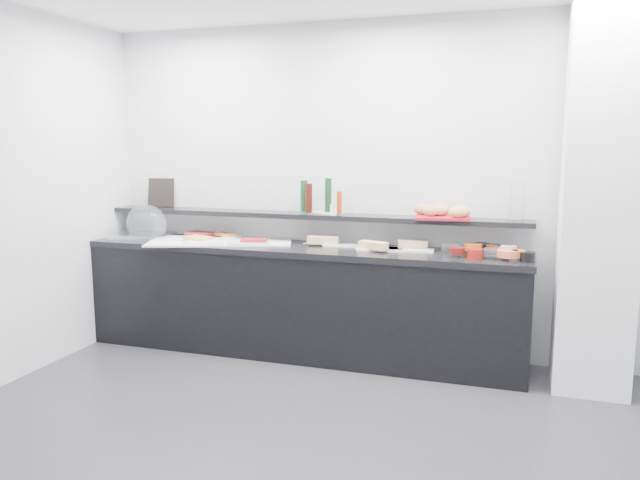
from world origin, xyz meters
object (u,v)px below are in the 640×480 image
(cloche_base, at_px, (143,236))
(sandwich_plate_mid, at_px, (379,249))
(framed_print, at_px, (161,192))
(condiment_tray, at_px, (327,213))
(carafe, at_px, (517,201))
(bread_tray, at_px, (443,217))

(cloche_base, bearing_deg, sandwich_plate_mid, -10.45)
(framed_print, bearing_deg, condiment_tray, -13.72)
(sandwich_plate_mid, distance_m, carafe, 1.09)
(condiment_tray, height_order, bread_tray, bread_tray)
(bread_tray, distance_m, carafe, 0.56)
(cloche_base, bearing_deg, bread_tray, -7.99)
(cloche_base, height_order, sandwich_plate_mid, cloche_base)
(cloche_base, relative_size, framed_print, 1.96)
(cloche_base, distance_m, bread_tray, 2.60)
(cloche_base, xyz_separation_m, bread_tray, (2.58, 0.16, 0.24))
(cloche_base, relative_size, sandwich_plate_mid, 1.40)
(bread_tray, relative_size, carafe, 1.37)
(cloche_base, xyz_separation_m, framed_print, (0.03, 0.28, 0.36))
(framed_print, xyz_separation_m, carafe, (3.10, -0.10, 0.02))
(bread_tray, bearing_deg, condiment_tray, 168.81)
(condiment_tray, bearing_deg, cloche_base, -159.08)
(cloche_base, height_order, carafe, carafe)
(framed_print, distance_m, condiment_tray, 1.61)
(condiment_tray, relative_size, bread_tray, 0.63)
(cloche_base, xyz_separation_m, sandwich_plate_mid, (2.11, 0.04, -0.01))
(framed_print, height_order, bread_tray, framed_print)
(cloche_base, relative_size, condiment_tray, 1.95)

